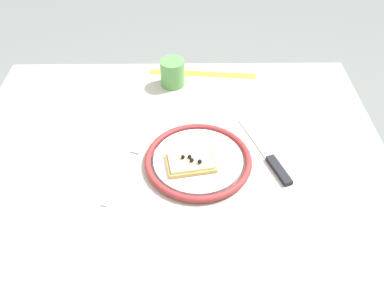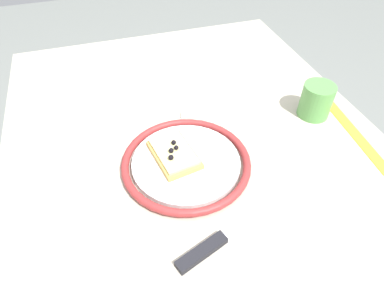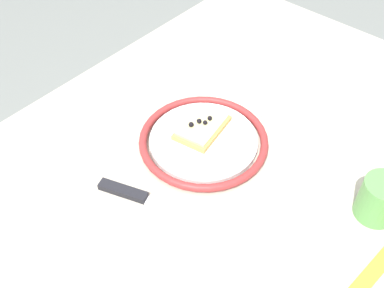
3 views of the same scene
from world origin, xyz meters
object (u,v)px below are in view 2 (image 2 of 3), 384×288
object	(u,v)px
measuring_tape	(355,134)
plate	(186,163)
dining_table	(197,176)
pizza_slice_near	(174,154)
knife	(218,241)
cup	(316,101)
fork	(154,115)

from	to	relation	value
measuring_tape	plate	bearing A→B (deg)	-88.11
dining_table	pizza_slice_near	bearing A→B (deg)	-57.96
pizza_slice_near	measuring_tape	size ratio (longest dim) A/B	0.38
dining_table	knife	distance (m)	0.25
plate	measuring_tape	xyz separation A→B (m)	(0.02, 0.37, -0.01)
cup	measuring_tape	size ratio (longest dim) A/B	0.24
dining_table	plate	xyz separation A→B (m)	(0.05, -0.04, 0.11)
knife	plate	bearing A→B (deg)	-179.71
pizza_slice_near	cup	bearing A→B (deg)	98.23
pizza_slice_near	measuring_tape	bearing A→B (deg)	84.23
plate	fork	distance (m)	0.17
fork	measuring_tape	xyz separation A→B (m)	(0.19, 0.40, -0.00)
pizza_slice_near	fork	size ratio (longest dim) A/B	0.61
dining_table	plate	distance (m)	0.13
knife	cup	bearing A→B (deg)	126.71
knife	measuring_tape	xyz separation A→B (m)	(-0.15, 0.37, -0.00)
plate	pizza_slice_near	xyz separation A→B (m)	(-0.02, -0.02, 0.01)
fork	cup	bearing A→B (deg)	73.27
knife	measuring_tape	distance (m)	0.40
dining_table	knife	world-z (taller)	knife
knife	cup	size ratio (longest dim) A/B	3.03
plate	measuring_tape	size ratio (longest dim) A/B	0.79
dining_table	plate	bearing A→B (deg)	-36.64
dining_table	plate	size ratio (longest dim) A/B	4.10
knife	pizza_slice_near	bearing A→B (deg)	-174.13
dining_table	fork	bearing A→B (deg)	-150.56
fork	cup	xyz separation A→B (m)	(0.10, 0.34, 0.04)
plate	pizza_slice_near	world-z (taller)	pizza_slice_near
plate	measuring_tape	world-z (taller)	plate
pizza_slice_near	cup	xyz separation A→B (m)	(-0.05, 0.34, 0.02)
plate	fork	bearing A→B (deg)	-171.43
plate	pizza_slice_near	size ratio (longest dim) A/B	2.09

